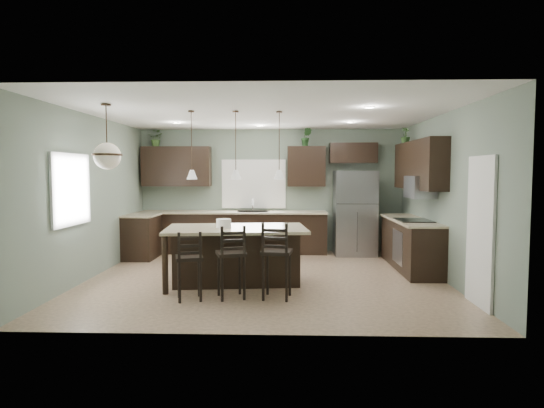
{
  "coord_description": "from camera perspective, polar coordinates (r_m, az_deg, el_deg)",
  "views": [
    {
      "loc": [
        0.37,
        -7.71,
        1.82
      ],
      "look_at": [
        0.1,
        0.4,
        1.25
      ],
      "focal_mm": 30.0,
      "sensor_mm": 36.0,
      "label": 1
    }
  ],
  "objects": [
    {
      "name": "faucet",
      "position": [
        10.17,
        -2.44,
        -0.16
      ],
      "size": [
        0.02,
        0.02,
        0.28
      ],
      "primitive_type": "cylinder",
      "color": "silver",
      "rests_on": "back_countertop"
    },
    {
      "name": "left_return_cabs",
      "position": [
        10.0,
        -16.04,
        -4.02
      ],
      "size": [
        0.6,
        0.9,
        0.9
      ],
      "primitive_type": "cube",
      "color": "black",
      "rests_on": "ground"
    },
    {
      "name": "pendant_left",
      "position": [
        7.39,
        -10.06,
        7.29
      ],
      "size": [
        0.17,
        0.17,
        1.1
      ],
      "primitive_type": null,
      "color": "white",
      "rests_on": "room_shell"
    },
    {
      "name": "fridge_header",
      "position": [
        10.41,
        10.15,
        6.32
      ],
      "size": [
        1.05,
        0.34,
        0.45
      ],
      "primitive_type": "cube",
      "color": "black",
      "rests_on": "room_shell"
    },
    {
      "name": "plant_back_right",
      "position": [
        10.3,
        4.33,
        8.38
      ],
      "size": [
        0.25,
        0.21,
        0.41
      ],
      "primitive_type": "imported",
      "rotation": [
        0.0,
        0.0,
        -0.12
      ],
      "color": "#244C21",
      "rests_on": "back_upper_right"
    },
    {
      "name": "bar_stool_center",
      "position": [
        6.61,
        -5.15,
        -7.21
      ],
      "size": [
        0.5,
        0.5,
        1.07
      ],
      "primitive_type": "cube",
      "rotation": [
        0.0,
        0.0,
        0.3
      ],
      "color": "black",
      "rests_on": "ground"
    },
    {
      "name": "back_lower_cabs",
      "position": [
        10.33,
        -4.9,
        -3.62
      ],
      "size": [
        4.2,
        0.6,
        0.9
      ],
      "primitive_type": "cube",
      "color": "black",
      "rests_on": "ground"
    },
    {
      "name": "window_back",
      "position": [
        10.48,
        -2.31,
        2.53
      ],
      "size": [
        1.35,
        0.02,
        1.0
      ],
      "primitive_type": "cube",
      "color": "white",
      "rests_on": "room_shell"
    },
    {
      "name": "back_upper_right",
      "position": [
        10.3,
        4.32,
        4.72
      ],
      "size": [
        0.85,
        0.34,
        0.9
      ],
      "primitive_type": "cube",
      "color": "black",
      "rests_on": "room_shell"
    },
    {
      "name": "plant_right_wall",
      "position": [
        9.82,
        16.41,
        8.23
      ],
      "size": [
        0.25,
        0.25,
        0.34
      ],
      "primitive_type": "imported",
      "rotation": [
        0.0,
        0.0,
        0.37
      ],
      "color": "#2E4E22",
      "rests_on": "right_upper_cabs"
    },
    {
      "name": "kitchen_island",
      "position": [
        7.46,
        -4.5,
        -6.48
      ],
      "size": [
        2.37,
        1.5,
        0.92
      ],
      "primitive_type": "cube",
      "rotation": [
        0.0,
        0.0,
        0.1
      ],
      "color": "black",
      "rests_on": "ground"
    },
    {
      "name": "ground",
      "position": [
        7.93,
        -0.83,
        -9.25
      ],
      "size": [
        6.0,
        6.0,
        0.0
      ],
      "primitive_type": "plane",
      "color": "#9E8466",
      "rests_on": "ground"
    },
    {
      "name": "window_left",
      "position": [
        7.69,
        -23.98,
        1.66
      ],
      "size": [
        0.02,
        1.1,
        1.0
      ],
      "primitive_type": "cube",
      "color": "white",
      "rests_on": "room_shell"
    },
    {
      "name": "serving_dish",
      "position": [
        7.39,
        -6.08,
        -2.42
      ],
      "size": [
        0.24,
        0.24,
        0.14
      ],
      "primitive_type": "cylinder",
      "color": "silver",
      "rests_on": "kitchen_island"
    },
    {
      "name": "pendant_center",
      "position": [
        7.35,
        -4.58,
        7.36
      ],
      "size": [
        0.17,
        0.17,
        1.1
      ],
      "primitive_type": null,
      "color": "silver",
      "rests_on": "room_shell"
    },
    {
      "name": "right_lower_cabs",
      "position": [
        9.0,
        16.95,
        -4.91
      ],
      "size": [
        0.6,
        2.35,
        0.9
      ],
      "primitive_type": "cube",
      "color": "black",
      "rests_on": "ground"
    },
    {
      "name": "right_upper_cabs",
      "position": [
        8.93,
        17.95,
        4.65
      ],
      "size": [
        0.34,
        2.35,
        0.9
      ],
      "primitive_type": "cube",
      "color": "black",
      "rests_on": "room_shell"
    },
    {
      "name": "room_shell",
      "position": [
        7.72,
        -0.84,
        3.12
      ],
      "size": [
        6.0,
        6.0,
        6.0
      ],
      "color": "slate",
      "rests_on": "ground"
    },
    {
      "name": "bar_stool_right",
      "position": [
        6.56,
        0.61,
        -7.08
      ],
      "size": [
        0.47,
        0.47,
        1.12
      ],
      "primitive_type": "cube",
      "rotation": [
        0.0,
        0.0,
        -0.14
      ],
      "color": "black",
      "rests_on": "ground"
    },
    {
      "name": "chandelier",
      "position": [
        7.0,
        -20.03,
        7.95
      ],
      "size": [
        0.43,
        0.43,
        0.94
      ],
      "primitive_type": null,
      "color": "#FAEBCD",
      "rests_on": "room_shell"
    },
    {
      "name": "bar_stool_left",
      "position": [
        6.6,
        -10.34,
        -7.59
      ],
      "size": [
        0.45,
        0.45,
        1.0
      ],
      "primitive_type": "cube",
      "rotation": [
        0.0,
        0.0,
        0.27
      ],
      "color": "black",
      "rests_on": "ground"
    },
    {
      "name": "back_upper_left",
      "position": [
        10.6,
        -11.88,
        4.63
      ],
      "size": [
        1.55,
        0.34,
        0.9
      ],
      "primitive_type": "cube",
      "color": "black",
      "rests_on": "room_shell"
    },
    {
      "name": "sink_inset",
      "position": [
        10.21,
        -2.42,
        -0.96
      ],
      "size": [
        0.7,
        0.45,
        0.01
      ],
      "primitive_type": "cube",
      "color": "gray",
      "rests_on": "back_countertop"
    },
    {
      "name": "plant_back_left",
      "position": [
        10.71,
        -14.32,
        7.97
      ],
      "size": [
        0.36,
        0.33,
        0.36
      ],
      "primitive_type": "imported",
      "rotation": [
        0.0,
        0.0,
        -0.14
      ],
      "color": "#365525",
      "rests_on": "back_upper_left"
    },
    {
      "name": "pantry_door",
      "position": [
        6.74,
        24.67,
        -3.17
      ],
      "size": [
        0.04,
        0.82,
        2.04
      ],
      "primitive_type": "cube",
      "color": "white",
      "rests_on": "ground"
    },
    {
      "name": "refrigerator",
      "position": [
        10.15,
        10.35,
        -1.11
      ],
      "size": [
        0.9,
        0.74,
        1.85
      ],
      "primitive_type": "cube",
      "color": "gray",
      "rests_on": "ground"
    },
    {
      "name": "wall_oven_front",
      "position": [
        8.66,
        15.46,
        -5.23
      ],
      "size": [
        0.01,
        0.72,
        0.6
      ],
      "primitive_type": "cube",
      "color": "gray",
      "rests_on": "right_lower_cabs"
    },
    {
      "name": "left_return_countertop",
      "position": [
        9.94,
        -15.98,
        -1.34
      ],
      "size": [
        0.66,
        0.96,
        0.04
      ],
      "primitive_type": "cube",
      "color": "#C4B894",
      "rests_on": "left_return_cabs"
    },
    {
      "name": "right_countertop",
      "position": [
        8.94,
        16.88,
        -1.94
      ],
      "size": [
        0.66,
        2.35,
        0.04
      ],
      "primitive_type": "cube",
      "color": "#C4B894",
      "rests_on": "right_lower_cabs"
    },
    {
      "name": "back_countertop",
      "position": [
        10.26,
        -4.93,
        -1.04
      ],
      "size": [
        4.2,
        0.66,
        0.04
      ],
      "primitive_type": "cube",
      "color": "#C4B894",
      "rests_on": "back_lower_cabs"
    },
    {
      "name": "pendant_right",
      "position": [
        7.37,
        0.91,
        7.36
      ],
      "size": [
        0.17,
        0.17,
        1.1
      ],
      "primitive_type": null,
      "color": "silver",
      "rests_on": "room_shell"
    },
    {
      "name": "microwave",
      "position": [
        8.66,
        18.08,
        2.03
      ],
      "size": [
        0.4,
        0.75,
        0.4
      ],
      "primitive_type": "cube",
      "color": "gray",
      "rests_on": "right_upper_cabs"
    },
    {
      "name": "cooktop",
      "position": [
        8.67,
        17.36,
        -1.96
      ],
      "size": [
        0.58,
        0.75,
        0.02
      ],
      "primitive_type": "cube",
      "color": "black",
      "rests_on": "right_countertop"
    }
  ]
}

